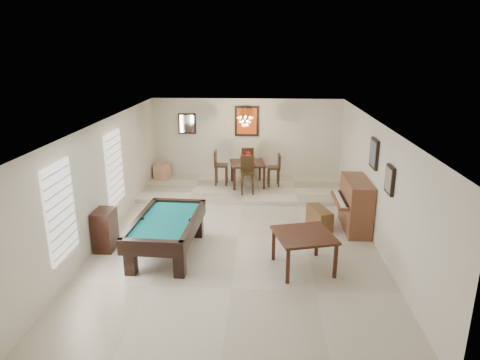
# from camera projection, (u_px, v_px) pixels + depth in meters

# --- Properties ---
(ground_plane) EXTENTS (6.00, 9.00, 0.02)m
(ground_plane) POSITION_uv_depth(u_px,v_px,m) (239.00, 236.00, 9.78)
(ground_plane) COLOR beige
(wall_back) EXTENTS (6.00, 0.04, 2.60)m
(wall_back) POSITION_uv_depth(u_px,v_px,m) (247.00, 140.00, 13.68)
(wall_back) COLOR silver
(wall_back) RESTS_ON ground_plane
(wall_front) EXTENTS (6.00, 0.04, 2.60)m
(wall_front) POSITION_uv_depth(u_px,v_px,m) (216.00, 294.00, 5.10)
(wall_front) COLOR silver
(wall_front) RESTS_ON ground_plane
(wall_left) EXTENTS (0.04, 9.00, 2.60)m
(wall_left) POSITION_uv_depth(u_px,v_px,m) (105.00, 179.00, 9.55)
(wall_left) COLOR silver
(wall_left) RESTS_ON ground_plane
(wall_right) EXTENTS (0.04, 9.00, 2.60)m
(wall_right) POSITION_uv_depth(u_px,v_px,m) (377.00, 184.00, 9.23)
(wall_right) COLOR silver
(wall_right) RESTS_ON ground_plane
(ceiling) EXTENTS (6.00, 9.00, 0.04)m
(ceiling) POSITION_uv_depth(u_px,v_px,m) (238.00, 123.00, 9.01)
(ceiling) COLOR white
(ceiling) RESTS_ON wall_back
(dining_step) EXTENTS (6.00, 2.50, 0.12)m
(dining_step) POSITION_uv_depth(u_px,v_px,m) (245.00, 189.00, 12.86)
(dining_step) COLOR beige
(dining_step) RESTS_ON ground_plane
(window_left_front) EXTENTS (0.06, 1.00, 1.70)m
(window_left_front) POSITION_uv_depth(u_px,v_px,m) (61.00, 211.00, 7.42)
(window_left_front) COLOR white
(window_left_front) RESTS_ON wall_left
(window_left_rear) EXTENTS (0.06, 1.00, 1.70)m
(window_left_rear) POSITION_uv_depth(u_px,v_px,m) (115.00, 168.00, 10.09)
(window_left_rear) COLOR white
(window_left_rear) RESTS_ON wall_left
(pool_table) EXTENTS (1.32, 2.31, 0.75)m
(pool_table) POSITION_uv_depth(u_px,v_px,m) (167.00, 237.00, 8.83)
(pool_table) COLOR black
(pool_table) RESTS_ON ground_plane
(square_table) EXTENTS (1.29, 1.29, 0.73)m
(square_table) POSITION_uv_depth(u_px,v_px,m) (303.00, 251.00, 8.23)
(square_table) COLOR black
(square_table) RESTS_ON ground_plane
(upright_piano) EXTENTS (0.81, 1.45, 1.21)m
(upright_piano) POSITION_uv_depth(u_px,v_px,m) (350.00, 204.00, 10.00)
(upright_piano) COLOR brown
(upright_piano) RESTS_ON ground_plane
(piano_bench) EXTENTS (0.58, 0.91, 0.47)m
(piano_bench) POSITION_uv_depth(u_px,v_px,m) (319.00, 218.00, 10.18)
(piano_bench) COLOR brown
(piano_bench) RESTS_ON ground_plane
(apothecary_chest) EXTENTS (0.39, 0.58, 0.87)m
(apothecary_chest) POSITION_uv_depth(u_px,v_px,m) (105.00, 230.00, 9.02)
(apothecary_chest) COLOR black
(apothecary_chest) RESTS_ON ground_plane
(dining_table) EXTENTS (1.14, 1.14, 0.83)m
(dining_table) POSITION_uv_depth(u_px,v_px,m) (248.00, 172.00, 12.88)
(dining_table) COLOR black
(dining_table) RESTS_ON dining_step
(flower_vase) EXTENTS (0.15, 0.15, 0.23)m
(flower_vase) POSITION_uv_depth(u_px,v_px,m) (248.00, 155.00, 12.72)
(flower_vase) COLOR #AA0E25
(flower_vase) RESTS_ON dining_table
(dining_chair_south) EXTENTS (0.42, 0.42, 1.06)m
(dining_chair_south) POSITION_uv_depth(u_px,v_px,m) (248.00, 176.00, 12.10)
(dining_chair_south) COLOR black
(dining_chair_south) RESTS_ON dining_step
(dining_chair_north) EXTENTS (0.41, 0.41, 1.02)m
(dining_chair_north) POSITION_uv_depth(u_px,v_px,m) (247.00, 162.00, 13.58)
(dining_chair_north) COLOR black
(dining_chair_north) RESTS_ON dining_step
(dining_chair_west) EXTENTS (0.39, 0.39, 1.05)m
(dining_chair_west) POSITION_uv_depth(u_px,v_px,m) (221.00, 168.00, 12.89)
(dining_chair_west) COLOR black
(dining_chair_west) RESTS_ON dining_step
(dining_chair_east) EXTENTS (0.39, 0.39, 0.98)m
(dining_chair_east) POSITION_uv_depth(u_px,v_px,m) (274.00, 170.00, 12.79)
(dining_chair_east) COLOR black
(dining_chair_east) RESTS_ON dining_step
(corner_bench) EXTENTS (0.48, 0.57, 0.47)m
(corner_bench) POSITION_uv_depth(u_px,v_px,m) (162.00, 171.00, 13.67)
(corner_bench) COLOR tan
(corner_bench) RESTS_ON dining_step
(chandelier) EXTENTS (0.44, 0.44, 0.60)m
(chandelier) POSITION_uv_depth(u_px,v_px,m) (245.00, 118.00, 12.18)
(chandelier) COLOR #FFE5B2
(chandelier) RESTS_ON ceiling
(back_painting) EXTENTS (0.75, 0.06, 0.95)m
(back_painting) POSITION_uv_depth(u_px,v_px,m) (247.00, 121.00, 13.47)
(back_painting) COLOR #D84C14
(back_painting) RESTS_ON wall_back
(back_mirror) EXTENTS (0.55, 0.06, 0.65)m
(back_mirror) POSITION_uv_depth(u_px,v_px,m) (187.00, 124.00, 13.60)
(back_mirror) COLOR white
(back_mirror) RESTS_ON wall_back
(right_picture_upper) EXTENTS (0.06, 0.55, 0.65)m
(right_picture_upper) POSITION_uv_depth(u_px,v_px,m) (374.00, 154.00, 9.34)
(right_picture_upper) COLOR slate
(right_picture_upper) RESTS_ON wall_right
(right_picture_lower) EXTENTS (0.06, 0.45, 0.55)m
(right_picture_lower) POSITION_uv_depth(u_px,v_px,m) (390.00, 180.00, 8.16)
(right_picture_lower) COLOR gray
(right_picture_lower) RESTS_ON wall_right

